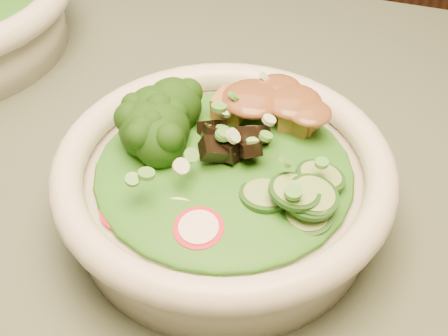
% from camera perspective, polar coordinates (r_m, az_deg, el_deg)
% --- Properties ---
extents(dining_table, '(1.20, 0.80, 0.75)m').
position_cam_1_polar(dining_table, '(0.70, -16.42, -5.45)').
color(dining_table, black).
rests_on(dining_table, ground).
extents(salad_bowl, '(0.27, 0.27, 0.07)m').
position_cam_1_polar(salad_bowl, '(0.50, -0.00, -1.65)').
color(salad_bowl, silver).
rests_on(salad_bowl, dining_table).
extents(lettuce_bed, '(0.20, 0.20, 0.02)m').
position_cam_1_polar(lettuce_bed, '(0.48, 0.00, 0.09)').
color(lettuce_bed, '#195612').
rests_on(lettuce_bed, salad_bowl).
extents(broccoli_florets, '(0.08, 0.07, 0.04)m').
position_cam_1_polar(broccoli_florets, '(0.50, -6.02, 4.02)').
color(broccoli_florets, black).
rests_on(broccoli_florets, salad_bowl).
extents(radish_slices, '(0.11, 0.04, 0.02)m').
position_cam_1_polar(radish_slices, '(0.44, -4.55, -4.51)').
color(radish_slices, '#B80E22').
rests_on(radish_slices, salad_bowl).
extents(cucumber_slices, '(0.07, 0.07, 0.04)m').
position_cam_1_polar(cucumber_slices, '(0.45, 6.69, -2.10)').
color(cucumber_slices, '#7EAB5F').
rests_on(cucumber_slices, salad_bowl).
extents(mushroom_heap, '(0.07, 0.07, 0.04)m').
position_cam_1_polar(mushroom_heap, '(0.48, 0.82, 2.10)').
color(mushroom_heap, black).
rests_on(mushroom_heap, salad_bowl).
extents(tofu_cubes, '(0.09, 0.06, 0.04)m').
position_cam_1_polar(tofu_cubes, '(0.52, 4.13, 4.92)').
color(tofu_cubes, '#9F6435').
rests_on(tofu_cubes, salad_bowl).
extents(peanut_sauce, '(0.07, 0.06, 0.02)m').
position_cam_1_polar(peanut_sauce, '(0.51, 4.20, 6.06)').
color(peanut_sauce, brown).
rests_on(peanut_sauce, tofu_cubes).
extents(scallion_garnish, '(0.19, 0.19, 0.02)m').
position_cam_1_polar(scallion_garnish, '(0.47, 0.00, 2.22)').
color(scallion_garnish, '#4B9835').
rests_on(scallion_garnish, salad_bowl).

